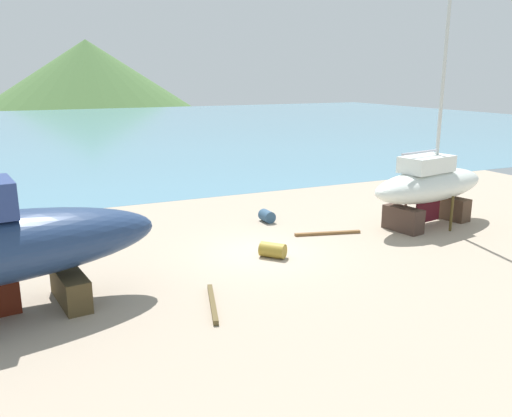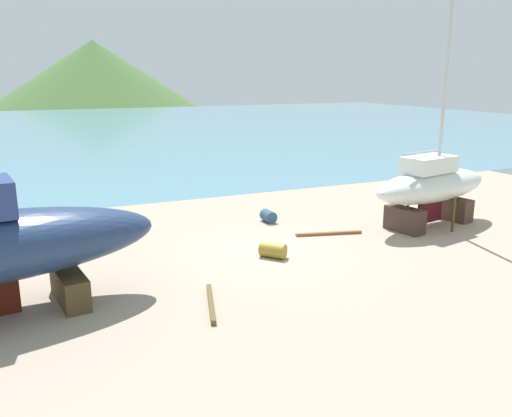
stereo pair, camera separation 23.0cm
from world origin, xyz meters
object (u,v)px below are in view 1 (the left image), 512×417
(barrel_rust_near, at_px, (12,245))
(barrel_rust_far, at_px, (273,250))
(sailboat_mid_port, at_px, (429,185))
(barrel_by_slipway, at_px, (267,216))
(barrel_ochre, at_px, (85,239))

(barrel_rust_near, bearing_deg, barrel_rust_far, -26.88)
(sailboat_mid_port, distance_m, barrel_rust_near, 17.30)
(sailboat_mid_port, height_order, barrel_by_slipway, sailboat_mid_port)
(sailboat_mid_port, relative_size, barrel_rust_far, 12.73)
(barrel_by_slipway, bearing_deg, barrel_rust_near, -179.57)
(barrel_ochre, height_order, barrel_rust_far, barrel_ochre)
(barrel_ochre, distance_m, barrel_rust_near, 2.59)
(barrel_by_slipway, bearing_deg, barrel_ochre, -176.48)
(sailboat_mid_port, relative_size, barrel_by_slipway, 15.68)
(sailboat_mid_port, xyz_separation_m, barrel_by_slipway, (-6.28, 3.45, -1.54))
(sailboat_mid_port, xyz_separation_m, barrel_ochre, (-14.36, 2.95, -1.42))
(barrel_ochre, height_order, barrel_rust_near, barrel_ochre)
(sailboat_mid_port, xyz_separation_m, barrel_rust_near, (-16.91, 3.37, -1.43))
(barrel_rust_far, xyz_separation_m, barrel_by_slipway, (1.95, 4.48, -0.01))
(sailboat_mid_port, distance_m, barrel_rust_far, 8.43)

